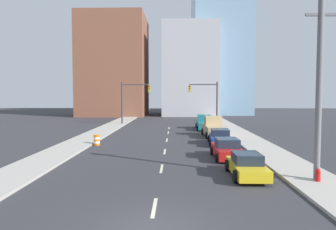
{
  "coord_description": "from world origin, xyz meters",
  "views": [
    {
      "loc": [
        0.87,
        -11.29,
        4.69
      ],
      "look_at": [
        -0.02,
        28.13,
        2.2
      ],
      "focal_mm": 35.0,
      "sensor_mm": 36.0,
      "label": 1
    }
  ],
  "objects_px": {
    "traffic_signal_right": "(209,97)",
    "sedan_yellow": "(247,166)",
    "pickup_truck_tan": "(214,128)",
    "traffic_barrel": "(97,140)",
    "pickup_truck_teal": "(205,123)",
    "fire_hydrant": "(318,176)",
    "utility_pole_right_near": "(319,90)",
    "sedan_blue": "(220,137)",
    "traffic_signal_left": "(130,97)",
    "sedan_red": "(227,149)"
  },
  "relations": [
    {
      "from": "fire_hydrant",
      "to": "pickup_truck_tan",
      "type": "bearing_deg",
      "value": 99.13
    },
    {
      "from": "traffic_signal_right",
      "to": "fire_hydrant",
      "type": "bearing_deg",
      "value": -86.13
    },
    {
      "from": "traffic_signal_right",
      "to": "traffic_signal_left",
      "type": "bearing_deg",
      "value": 180.0
    },
    {
      "from": "fire_hydrant",
      "to": "pickup_truck_teal",
      "type": "xyz_separation_m",
      "value": [
        -3.49,
        27.03,
        0.37
      ]
    },
    {
      "from": "traffic_barrel",
      "to": "traffic_signal_right",
      "type": "bearing_deg",
      "value": 59.01
    },
    {
      "from": "traffic_barrel",
      "to": "sedan_red",
      "type": "bearing_deg",
      "value": -28.15
    },
    {
      "from": "traffic_signal_left",
      "to": "pickup_truck_tan",
      "type": "bearing_deg",
      "value": -50.86
    },
    {
      "from": "sedan_red",
      "to": "traffic_signal_left",
      "type": "bearing_deg",
      "value": 111.37
    },
    {
      "from": "fire_hydrant",
      "to": "pickup_truck_tan",
      "type": "distance_m",
      "value": 19.8
    },
    {
      "from": "traffic_signal_right",
      "to": "pickup_truck_tan",
      "type": "height_order",
      "value": "traffic_signal_right"
    },
    {
      "from": "sedan_blue",
      "to": "traffic_signal_right",
      "type": "bearing_deg",
      "value": 90.34
    },
    {
      "from": "utility_pole_right_near",
      "to": "sedan_yellow",
      "type": "relative_size",
      "value": 2.17
    },
    {
      "from": "traffic_barrel",
      "to": "sedan_red",
      "type": "xyz_separation_m",
      "value": [
        11.05,
        -5.91,
        0.19
      ]
    },
    {
      "from": "utility_pole_right_near",
      "to": "pickup_truck_teal",
      "type": "relative_size",
      "value": 1.64
    },
    {
      "from": "sedan_blue",
      "to": "pickup_truck_teal",
      "type": "xyz_separation_m",
      "value": [
        -0.24,
        13.43,
        0.12
      ]
    },
    {
      "from": "traffic_signal_right",
      "to": "sedan_blue",
      "type": "height_order",
      "value": "traffic_signal_right"
    },
    {
      "from": "traffic_signal_right",
      "to": "utility_pole_right_near",
      "type": "height_order",
      "value": "utility_pole_right_near"
    },
    {
      "from": "fire_hydrant",
      "to": "sedan_red",
      "type": "height_order",
      "value": "sedan_red"
    },
    {
      "from": "traffic_signal_right",
      "to": "pickup_truck_teal",
      "type": "height_order",
      "value": "traffic_signal_right"
    },
    {
      "from": "traffic_signal_right",
      "to": "sedan_yellow",
      "type": "xyz_separation_m",
      "value": [
        -1.1,
        -31.99,
        -3.64
      ]
    },
    {
      "from": "traffic_signal_left",
      "to": "pickup_truck_tan",
      "type": "relative_size",
      "value": 1.21
    },
    {
      "from": "utility_pole_right_near",
      "to": "sedan_yellow",
      "type": "xyz_separation_m",
      "value": [
        -3.44,
        1.18,
        -4.29
      ]
    },
    {
      "from": "traffic_barrel",
      "to": "traffic_signal_left",
      "type": "bearing_deg",
      "value": 89.43
    },
    {
      "from": "fire_hydrant",
      "to": "pickup_truck_teal",
      "type": "bearing_deg",
      "value": 97.37
    },
    {
      "from": "fire_hydrant",
      "to": "sedan_red",
      "type": "xyz_separation_m",
      "value": [
        -3.65,
        6.89,
        0.25
      ]
    },
    {
      "from": "traffic_barrel",
      "to": "sedan_blue",
      "type": "xyz_separation_m",
      "value": [
        11.44,
        0.8,
        0.19
      ]
    },
    {
      "from": "utility_pole_right_near",
      "to": "sedan_red",
      "type": "xyz_separation_m",
      "value": [
        -3.72,
        6.56,
        -4.26
      ]
    },
    {
      "from": "traffic_signal_left",
      "to": "pickup_truck_teal",
      "type": "relative_size",
      "value": 1.13
    },
    {
      "from": "pickup_truck_teal",
      "to": "pickup_truck_tan",
      "type": "bearing_deg",
      "value": -86.41
    },
    {
      "from": "sedan_yellow",
      "to": "fire_hydrant",
      "type": "bearing_deg",
      "value": -24.34
    },
    {
      "from": "fire_hydrant",
      "to": "traffic_barrel",
      "type": "bearing_deg",
      "value": 138.95
    },
    {
      "from": "traffic_signal_right",
      "to": "pickup_truck_teal",
      "type": "bearing_deg",
      "value": -100.73
    },
    {
      "from": "traffic_signal_left",
      "to": "fire_hydrant",
      "type": "xyz_separation_m",
      "value": [
        14.49,
        -33.49,
        -3.86
      ]
    },
    {
      "from": "fire_hydrant",
      "to": "sedan_yellow",
      "type": "xyz_separation_m",
      "value": [
        -3.37,
        1.51,
        0.22
      ]
    },
    {
      "from": "traffic_signal_right",
      "to": "sedan_red",
      "type": "bearing_deg",
      "value": -92.97
    },
    {
      "from": "fire_hydrant",
      "to": "sedan_blue",
      "type": "bearing_deg",
      "value": 103.48
    },
    {
      "from": "utility_pole_right_near",
      "to": "pickup_truck_tan",
      "type": "bearing_deg",
      "value": 99.47
    },
    {
      "from": "sedan_yellow",
      "to": "sedan_red",
      "type": "xyz_separation_m",
      "value": [
        -0.28,
        5.38,
        0.03
      ]
    },
    {
      "from": "traffic_barrel",
      "to": "sedan_blue",
      "type": "distance_m",
      "value": 11.47
    },
    {
      "from": "utility_pole_right_near",
      "to": "sedan_blue",
      "type": "bearing_deg",
      "value": 104.06
    },
    {
      "from": "fire_hydrant",
      "to": "sedan_red",
      "type": "distance_m",
      "value": 7.8
    },
    {
      "from": "traffic_signal_left",
      "to": "traffic_signal_right",
      "type": "relative_size",
      "value": 1.0
    },
    {
      "from": "sedan_red",
      "to": "pickup_truck_tan",
      "type": "relative_size",
      "value": 0.83
    },
    {
      "from": "sedan_red",
      "to": "traffic_barrel",
      "type": "bearing_deg",
      "value": 151.04
    },
    {
      "from": "sedan_blue",
      "to": "pickup_truck_tan",
      "type": "distance_m",
      "value": 5.95
    },
    {
      "from": "traffic_barrel",
      "to": "fire_hydrant",
      "type": "distance_m",
      "value": 19.49
    },
    {
      "from": "traffic_signal_left",
      "to": "pickup_truck_teal",
      "type": "height_order",
      "value": "traffic_signal_left"
    },
    {
      "from": "utility_pole_right_near",
      "to": "traffic_signal_right",
      "type": "bearing_deg",
      "value": 94.03
    },
    {
      "from": "traffic_barrel",
      "to": "pickup_truck_tan",
      "type": "distance_m",
      "value": 13.39
    },
    {
      "from": "sedan_yellow",
      "to": "utility_pole_right_near",
      "type": "bearing_deg",
      "value": -19.22
    }
  ]
}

